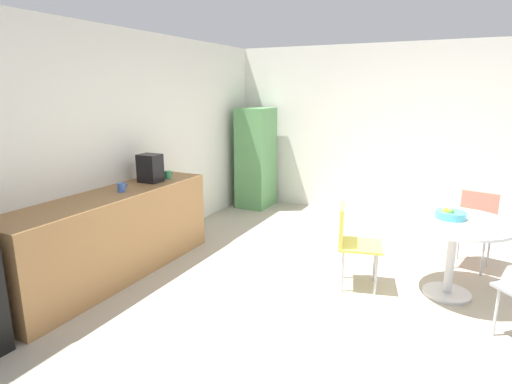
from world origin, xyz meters
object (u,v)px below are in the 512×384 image
chair_yellow (351,236)px  chair_coral (476,220)px  round_table (453,236)px  coffee_maker (150,168)px  fruit_bowl (450,215)px  mug_green (168,175)px  locker_cabinet (256,158)px  mug_white (121,187)px

chair_yellow → chair_coral: same height
round_table → coffee_maker: (-0.47, 3.18, 0.46)m
fruit_bowl → mug_green: (-0.29, 3.07, 0.16)m
locker_cabinet → round_table: bearing=-123.6°
chair_yellow → mug_white: 2.39m
fruit_bowl → coffee_maker: (-0.51, 3.14, 0.27)m
mug_green → fruit_bowl: bearing=-84.7°
chair_yellow → fruit_bowl: 0.94m
locker_cabinet → mug_green: locker_cabinet is taller
round_table → mug_white: mug_white is taller
locker_cabinet → chair_yellow: 3.16m
chair_yellow → mug_white: mug_white is taller
locker_cabinet → mug_white: 3.03m
chair_yellow → chair_coral: bearing=-44.5°
mug_green → mug_white: bearing=178.3°
fruit_bowl → mug_white: 3.26m
round_table → coffee_maker: size_ratio=3.24×
locker_cabinet → round_table: locker_cabinet is taller
chair_coral → fruit_bowl: fruit_bowl is taller
round_table → fruit_bowl: 0.20m
mug_green → coffee_maker: 0.26m
mug_green → coffee_maker: size_ratio=0.40×
chair_coral → fruit_bowl: (-0.87, 0.25, 0.27)m
chair_coral → coffee_maker: bearing=112.2°
fruit_bowl → round_table: bearing=-136.6°
mug_green → round_table: bearing=-85.6°
chair_yellow → chair_coral: 1.59m
locker_cabinet → mug_white: (-3.03, 0.05, 0.13)m
locker_cabinet → coffee_maker: size_ratio=5.13×
round_table → chair_yellow: bearing=103.6°
locker_cabinet → chair_coral: (-1.13, -3.29, -0.30)m
round_table → chair_coral: 0.94m
coffee_maker → round_table: bearing=-81.7°
chair_yellow → fruit_bowl: bearing=-72.7°
fruit_bowl → coffee_maker: 3.19m
round_table → coffee_maker: 3.25m
locker_cabinet → mug_green: (-2.29, 0.03, 0.13)m
chair_coral → mug_white: (-1.89, 3.34, 0.43)m
chair_coral → mug_white: bearing=119.5°
chair_coral → mug_green: 3.54m
fruit_bowl → mug_green: bearing=95.3°
locker_cabinet → chair_coral: 3.49m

